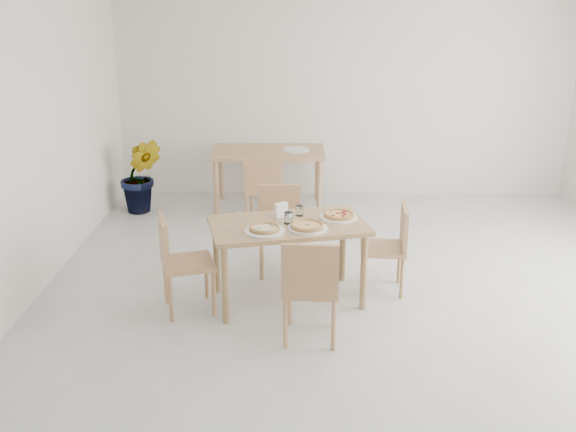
{
  "coord_description": "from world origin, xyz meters",
  "views": [
    {
      "loc": [
        -0.54,
        -5.43,
        2.77
      ],
      "look_at": [
        -0.67,
        0.17,
        0.82
      ],
      "focal_mm": 42.0,
      "sensor_mm": 36.0,
      "label": 1
    }
  ],
  "objects_px": {
    "chair_north": "(280,222)",
    "chair_east": "(392,242)",
    "tumbler_b": "(299,211)",
    "chair_back_s": "(264,185)",
    "plate_margherita": "(307,228)",
    "chair_west": "(178,257)",
    "pizza_pepperoni": "(339,215)",
    "napkin_holder": "(281,211)",
    "plate_pepperoni": "(339,217)",
    "tumbler_a": "(289,218)",
    "pizza_margherita": "(307,226)",
    "plate_mushroom": "(265,231)",
    "chair_back_n": "(268,153)",
    "chair_south": "(311,284)",
    "pizza_mushroom": "(265,228)",
    "main_table": "(288,233)",
    "potted_plant": "(141,176)",
    "plate_empty": "(296,150)",
    "second_table": "(268,157)"
  },
  "relations": [
    {
      "from": "main_table",
      "to": "pizza_pepperoni",
      "type": "xyz_separation_m",
      "value": [
        0.45,
        0.15,
        0.13
      ]
    },
    {
      "from": "pizza_mushroom",
      "to": "second_table",
      "type": "height_order",
      "value": "pizza_mushroom"
    },
    {
      "from": "plate_margherita",
      "to": "tumbler_a",
      "type": "bearing_deg",
      "value": 139.89
    },
    {
      "from": "chair_back_s",
      "to": "chair_back_n",
      "type": "bearing_deg",
      "value": -84.81
    },
    {
      "from": "napkin_holder",
      "to": "chair_back_n",
      "type": "distance_m",
      "value": 3.38
    },
    {
      "from": "plate_mushroom",
      "to": "tumbler_a",
      "type": "relative_size",
      "value": 3.38
    },
    {
      "from": "pizza_pepperoni",
      "to": "plate_mushroom",
      "type": "bearing_deg",
      "value": -150.18
    },
    {
      "from": "pizza_mushroom",
      "to": "chair_back_n",
      "type": "xyz_separation_m",
      "value": [
        -0.17,
        3.71,
        -0.25
      ]
    },
    {
      "from": "chair_back_s",
      "to": "chair_west",
      "type": "bearing_deg",
      "value": 77.86
    },
    {
      "from": "chair_back_n",
      "to": "potted_plant",
      "type": "bearing_deg",
      "value": -142.37
    },
    {
      "from": "chair_east",
      "to": "pizza_mushroom",
      "type": "xyz_separation_m",
      "value": [
        -1.15,
        -0.46,
        0.3
      ]
    },
    {
      "from": "chair_south",
      "to": "plate_pepperoni",
      "type": "xyz_separation_m",
      "value": [
        0.26,
        0.92,
        0.24
      ]
    },
    {
      "from": "plate_pepperoni",
      "to": "napkin_holder",
      "type": "distance_m",
      "value": 0.52
    },
    {
      "from": "chair_east",
      "to": "chair_back_s",
      "type": "xyz_separation_m",
      "value": [
        -1.28,
        1.72,
        0.04
      ]
    },
    {
      "from": "chair_west",
      "to": "plate_margherita",
      "type": "height_order",
      "value": "chair_west"
    },
    {
      "from": "chair_north",
      "to": "chair_east",
      "type": "relative_size",
      "value": 1.03
    },
    {
      "from": "pizza_pepperoni",
      "to": "tumbler_b",
      "type": "height_order",
      "value": "tumbler_b"
    },
    {
      "from": "second_table",
      "to": "chair_back_s",
      "type": "height_order",
      "value": "chair_back_s"
    },
    {
      "from": "pizza_margherita",
      "to": "pizza_mushroom",
      "type": "relative_size",
      "value": 0.96
    },
    {
      "from": "chair_east",
      "to": "chair_north",
      "type": "bearing_deg",
      "value": -111.03
    },
    {
      "from": "plate_pepperoni",
      "to": "potted_plant",
      "type": "distance_m",
      "value": 3.33
    },
    {
      "from": "chair_north",
      "to": "napkin_holder",
      "type": "bearing_deg",
      "value": -89.44
    },
    {
      "from": "tumbler_b",
      "to": "chair_back_s",
      "type": "relative_size",
      "value": 0.11
    },
    {
      "from": "tumbler_a",
      "to": "chair_back_n",
      "type": "bearing_deg",
      "value": 95.99
    },
    {
      "from": "plate_margherita",
      "to": "chair_west",
      "type": "bearing_deg",
      "value": -175.68
    },
    {
      "from": "main_table",
      "to": "chair_back_n",
      "type": "distance_m",
      "value": 3.51
    },
    {
      "from": "pizza_margherita",
      "to": "napkin_holder",
      "type": "relative_size",
      "value": 2.4
    },
    {
      "from": "pizza_pepperoni",
      "to": "chair_back_s",
      "type": "xyz_separation_m",
      "value": [
        -0.78,
        1.8,
        -0.26
      ]
    },
    {
      "from": "chair_east",
      "to": "plate_pepperoni",
      "type": "distance_m",
      "value": 0.58
    },
    {
      "from": "chair_back_n",
      "to": "pizza_pepperoni",
      "type": "bearing_deg",
      "value": -71.79
    },
    {
      "from": "plate_mushroom",
      "to": "pizza_pepperoni",
      "type": "relative_size",
      "value": 0.97
    },
    {
      "from": "tumbler_b",
      "to": "chair_back_s",
      "type": "distance_m",
      "value": 1.82
    },
    {
      "from": "main_table",
      "to": "plate_pepperoni",
      "type": "height_order",
      "value": "plate_pepperoni"
    },
    {
      "from": "napkin_holder",
      "to": "potted_plant",
      "type": "height_order",
      "value": "potted_plant"
    },
    {
      "from": "plate_empty",
      "to": "chair_west",
      "type": "bearing_deg",
      "value": -108.47
    },
    {
      "from": "tumbler_a",
      "to": "tumbler_b",
      "type": "bearing_deg",
      "value": 66.59
    },
    {
      "from": "chair_east",
      "to": "plate_pepperoni",
      "type": "height_order",
      "value": "chair_east"
    },
    {
      "from": "chair_north",
      "to": "chair_east",
      "type": "xyz_separation_m",
      "value": [
        1.06,
        -0.49,
        -0.02
      ]
    },
    {
      "from": "plate_mushroom",
      "to": "chair_back_n",
      "type": "relative_size",
      "value": 0.38
    },
    {
      "from": "chair_north",
      "to": "tumbler_a",
      "type": "relative_size",
      "value": 8.3
    },
    {
      "from": "pizza_margherita",
      "to": "chair_back_s",
      "type": "height_order",
      "value": "chair_back_s"
    },
    {
      "from": "main_table",
      "to": "plate_margherita",
      "type": "xyz_separation_m",
      "value": [
        0.17,
        -0.14,
        0.1
      ]
    },
    {
      "from": "plate_pepperoni",
      "to": "potted_plant",
      "type": "height_order",
      "value": "potted_plant"
    },
    {
      "from": "napkin_holder",
      "to": "potted_plant",
      "type": "relative_size",
      "value": 0.15
    },
    {
      "from": "pizza_pepperoni",
      "to": "napkin_holder",
      "type": "relative_size",
      "value": 2.54
    },
    {
      "from": "plate_pepperoni",
      "to": "pizza_pepperoni",
      "type": "distance_m",
      "value": 0.02
    },
    {
      "from": "chair_north",
      "to": "napkin_holder",
      "type": "relative_size",
      "value": 6.05
    },
    {
      "from": "plate_mushroom",
      "to": "potted_plant",
      "type": "height_order",
      "value": "potted_plant"
    },
    {
      "from": "pizza_pepperoni",
      "to": "potted_plant",
      "type": "xyz_separation_m",
      "value": [
        -2.35,
        2.33,
        -0.31
      ]
    },
    {
      "from": "main_table",
      "to": "napkin_holder",
      "type": "relative_size",
      "value": 10.61
    }
  ]
}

